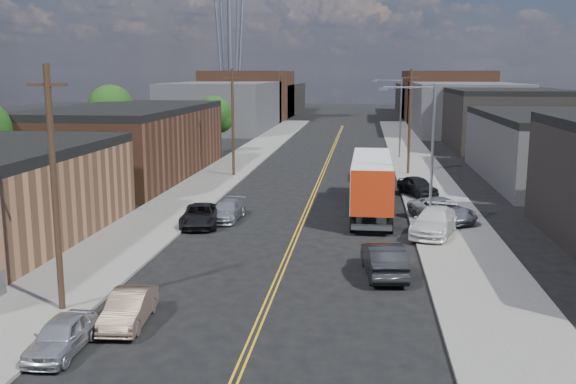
% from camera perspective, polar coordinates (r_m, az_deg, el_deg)
% --- Properties ---
extents(ground, '(260.00, 260.00, 0.00)m').
position_cam_1_polar(ground, '(74.41, 3.69, 3.09)').
color(ground, black).
rests_on(ground, ground).
extents(centerline, '(0.32, 120.00, 0.01)m').
position_cam_1_polar(centerline, '(59.59, 2.90, 1.24)').
color(centerline, gold).
rests_on(centerline, ground).
extents(sidewalk_left, '(5.00, 140.00, 0.15)m').
position_cam_1_polar(sidewalk_left, '(60.95, -6.05, 1.47)').
color(sidewalk_left, slate).
rests_on(sidewalk_left, ground).
extents(sidewalk_right, '(5.00, 140.00, 0.15)m').
position_cam_1_polar(sidewalk_right, '(59.71, 12.04, 1.10)').
color(sidewalk_right, slate).
rests_on(sidewalk_right, ground).
extents(warehouse_brown, '(12.00, 26.00, 6.60)m').
position_cam_1_polar(warehouse_brown, '(62.03, -14.02, 4.38)').
color(warehouse_brown, '#513020').
rests_on(warehouse_brown, ground).
extents(industrial_right_b, '(14.00, 24.00, 6.10)m').
position_cam_1_polar(industrial_right_b, '(62.70, 23.53, 3.65)').
color(industrial_right_b, '#3A3B3D').
rests_on(industrial_right_b, ground).
extents(industrial_right_c, '(14.00, 22.00, 7.60)m').
position_cam_1_polar(industrial_right_c, '(87.76, 18.75, 6.19)').
color(industrial_right_c, black).
rests_on(industrial_right_c, ground).
extents(skyline_left_a, '(16.00, 30.00, 8.00)m').
position_cam_1_polar(skyline_left_a, '(111.42, -5.69, 7.61)').
color(skyline_left_a, '#3A3B3D').
rests_on(skyline_left_a, ground).
extents(skyline_right_a, '(16.00, 30.00, 8.00)m').
position_cam_1_polar(skyline_right_a, '(110.00, 15.28, 7.26)').
color(skyline_right_a, '#3A3B3D').
rests_on(skyline_right_a, ground).
extents(skyline_left_b, '(16.00, 26.00, 10.00)m').
position_cam_1_polar(skyline_left_b, '(135.88, -3.42, 8.59)').
color(skyline_left_b, '#513020').
rests_on(skyline_left_b, ground).
extents(skyline_right_b, '(16.00, 26.00, 10.00)m').
position_cam_1_polar(skyline_right_b, '(134.72, 13.76, 8.29)').
color(skyline_right_b, '#513020').
rests_on(skyline_right_b, ground).
extents(skyline_left_c, '(16.00, 40.00, 7.00)m').
position_cam_1_polar(skyline_left_c, '(155.65, -2.11, 8.30)').
color(skyline_left_c, black).
rests_on(skyline_left_c, ground).
extents(skyline_right_c, '(16.00, 40.00, 7.00)m').
position_cam_1_polar(skyline_right_c, '(154.64, 12.85, 8.03)').
color(skyline_right_c, black).
rests_on(skyline_right_c, ground).
extents(streetlight_near, '(3.39, 0.25, 9.00)m').
position_cam_1_polar(streetlight_near, '(39.09, 12.14, 3.98)').
color(streetlight_near, gray).
rests_on(streetlight_near, ground).
extents(streetlight_far, '(3.39, 0.25, 9.00)m').
position_cam_1_polar(streetlight_far, '(73.89, 9.68, 7.07)').
color(streetlight_far, gray).
rests_on(streetlight_far, ground).
extents(utility_pole_left_near, '(1.60, 0.26, 10.00)m').
position_cam_1_polar(utility_pole_left_near, '(26.98, -20.05, 0.28)').
color(utility_pole_left_near, black).
rests_on(utility_pole_left_near, ground).
extents(utility_pole_left_far, '(1.60, 0.26, 10.00)m').
position_cam_1_polar(utility_pole_left_far, '(60.08, -4.93, 6.22)').
color(utility_pole_left_far, black).
rests_on(utility_pole_left_far, ground).
extents(utility_pole_right, '(1.60, 0.26, 10.00)m').
position_cam_1_polar(utility_pole_right, '(61.99, 10.77, 6.21)').
color(utility_pole_right, black).
rests_on(utility_pole_right, ground).
extents(tree_left_mid, '(5.10, 5.04, 8.37)m').
position_cam_1_polar(tree_left_mid, '(74.23, -15.41, 6.97)').
color(tree_left_mid, black).
rests_on(tree_left_mid, ground).
extents(tree_left_far, '(4.35, 4.20, 6.97)m').
position_cam_1_polar(tree_left_far, '(77.92, -6.55, 6.76)').
color(tree_left_far, black).
rests_on(tree_left_far, ground).
extents(semi_truck, '(2.67, 15.16, 3.97)m').
position_cam_1_polar(semi_truck, '(45.67, 7.40, 1.16)').
color(semi_truck, silver).
rests_on(semi_truck, ground).
extents(car_left_a, '(1.57, 3.80, 1.29)m').
position_cam_1_polar(car_left_a, '(24.20, -19.49, -11.93)').
color(car_left_a, silver).
rests_on(car_left_a, ground).
extents(car_left_b, '(1.70, 4.11, 1.32)m').
position_cam_1_polar(car_left_b, '(26.02, -13.97, -9.99)').
color(car_left_b, '#7A604F').
rests_on(car_left_b, ground).
extents(car_left_c, '(2.90, 5.19, 1.37)m').
position_cam_1_polar(car_left_c, '(41.32, -7.78, -2.07)').
color(car_left_c, black).
rests_on(car_left_c, ground).
extents(car_left_d, '(2.00, 4.55, 1.30)m').
position_cam_1_polar(car_left_d, '(42.73, -5.45, -1.64)').
color(car_left_d, '#A5A7AA').
rests_on(car_left_d, ground).
extents(car_right_oncoming, '(2.29, 5.12, 1.63)m').
position_cam_1_polar(car_right_oncoming, '(31.37, 8.50, -5.92)').
color(car_right_oncoming, black).
rests_on(car_right_oncoming, ground).
extents(car_right_lot_a, '(4.65, 5.70, 1.44)m').
position_cam_1_polar(car_right_lot_a, '(42.90, 13.57, -1.54)').
color(car_right_lot_a, '#A3A6A9').
rests_on(car_right_lot_a, sidewalk_right).
extents(car_right_lot_b, '(3.63, 5.76, 1.55)m').
position_cam_1_polar(car_right_lot_b, '(39.13, 12.88, -2.59)').
color(car_right_lot_b, silver).
rests_on(car_right_lot_b, sidewalk_right).
extents(car_right_lot_c, '(3.39, 4.70, 1.49)m').
position_cam_1_polar(car_right_lot_c, '(51.39, 11.44, 0.54)').
color(car_right_lot_c, black).
rests_on(car_right_lot_c, sidewalk_right).
extents(car_ahead_truck, '(2.62, 5.42, 1.49)m').
position_cam_1_polar(car_ahead_truck, '(59.23, 7.12, 1.84)').
color(car_ahead_truck, black).
rests_on(car_ahead_truck, ground).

